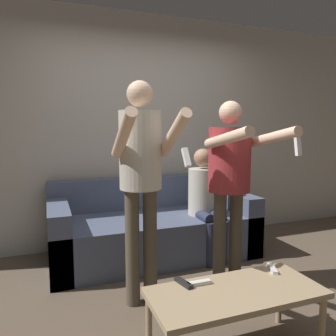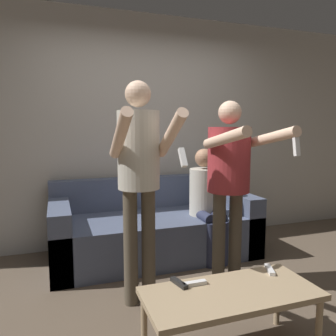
{
  "view_description": "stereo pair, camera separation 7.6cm",
  "coord_description": "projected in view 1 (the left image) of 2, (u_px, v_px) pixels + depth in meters",
  "views": [
    {
      "loc": [
        -1.09,
        -2.14,
        1.38
      ],
      "look_at": [
        -0.03,
        0.69,
        1.01
      ],
      "focal_mm": 35.0,
      "sensor_mm": 36.0,
      "label": 1
    },
    {
      "loc": [
        -1.02,
        -2.16,
        1.38
      ],
      "look_at": [
        -0.03,
        0.69,
        1.01
      ],
      "focal_mm": 35.0,
      "sensor_mm": 36.0,
      "label": 2
    }
  ],
  "objects": [
    {
      "name": "couch",
      "position": [
        153.0,
        229.0,
        3.57
      ],
      "size": [
        2.15,
        0.95,
        0.81
      ],
      "color": "#4C5670",
      "rests_on": "ground_plane"
    },
    {
      "name": "wall_back",
      "position": [
        142.0,
        131.0,
        3.92
      ],
      "size": [
        6.4,
        0.06,
        2.7
      ],
      "color": "#B7B2A8",
      "rests_on": "ground_plane"
    },
    {
      "name": "remote_near",
      "position": [
        199.0,
        283.0,
        2.01
      ],
      "size": [
        0.15,
        0.04,
        0.02
      ],
      "color": "white",
      "rests_on": "coffee_table"
    },
    {
      "name": "person_standing_right",
      "position": [
        230.0,
        171.0,
        2.74
      ],
      "size": [
        0.47,
        0.78,
        1.6
      ],
      "color": "brown",
      "rests_on": "ground_plane"
    },
    {
      "name": "remote_mid",
      "position": [
        272.0,
        269.0,
        2.21
      ],
      "size": [
        0.09,
        0.15,
        0.02
      ],
      "color": "white",
      "rests_on": "coffee_table"
    },
    {
      "name": "person_seated",
      "position": [
        205.0,
        198.0,
        3.48
      ],
      "size": [
        0.3,
        0.53,
        1.16
      ],
      "color": "#282D47",
      "rests_on": "ground_plane"
    },
    {
      "name": "ground_plane",
      "position": [
        203.0,
        308.0,
        2.53
      ],
      "size": [
        14.0,
        14.0,
        0.0
      ],
      "primitive_type": "plane",
      "color": "brown"
    },
    {
      "name": "remote_far",
      "position": [
        183.0,
        283.0,
        2.01
      ],
      "size": [
        0.07,
        0.15,
        0.02
      ],
      "color": "black",
      "rests_on": "coffee_table"
    },
    {
      "name": "person_standing_left",
      "position": [
        141.0,
        168.0,
        2.47
      ],
      "size": [
        0.44,
        0.66,
        1.73
      ],
      "color": "brown",
      "rests_on": "ground_plane"
    },
    {
      "name": "coffee_table",
      "position": [
        236.0,
        297.0,
        1.95
      ],
      "size": [
        1.05,
        0.46,
        0.42
      ],
      "color": "tan",
      "rests_on": "ground_plane"
    }
  ]
}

